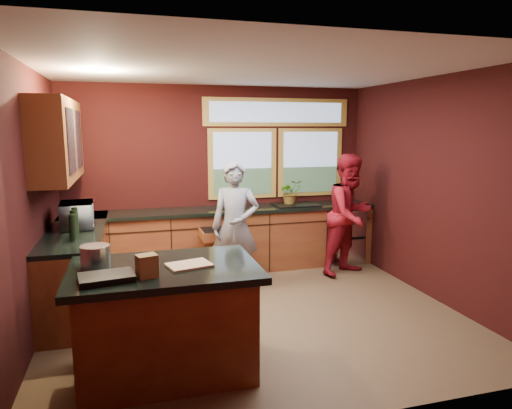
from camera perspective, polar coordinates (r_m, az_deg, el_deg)
name	(u,v)px	position (r m, az deg, el deg)	size (l,w,h in m)	color
floor	(256,314)	(5.32, -0.03, -13.53)	(4.50, 4.50, 0.00)	brown
room_shell	(196,154)	(5.09, -7.54, 6.24)	(4.52, 4.02, 2.71)	black
back_counter	(238,239)	(6.78, -2.29, -4.28)	(4.50, 0.64, 0.93)	#5F2216
left_counter	(78,267)	(5.83, -21.41, -7.26)	(0.64, 2.30, 0.93)	#5F2216
island	(166,319)	(4.07, -11.15, -13.88)	(1.55, 1.05, 0.95)	#5F2216
person_grey	(235,227)	(5.86, -2.61, -2.78)	(0.61, 0.40, 1.67)	slate
person_red	(350,215)	(6.64, 11.70, -1.25)	(0.84, 0.65, 1.73)	maroon
microwave	(77,215)	(5.73, -21.44, -1.24)	(0.54, 0.37, 0.30)	#999999
potted_plant	(290,192)	(6.95, 4.33, 1.52)	(0.34, 0.29, 0.38)	#999999
paper_towel	(232,198)	(6.65, -2.96, 0.76)	(0.12, 0.12, 0.28)	silver
cutting_board	(189,265)	(3.88, -8.35, -7.49)	(0.35, 0.25, 0.02)	tan
stock_pot	(95,256)	(4.03, -19.44, -6.10)	(0.24, 0.24, 0.18)	#B3B4B8
paper_bag	(147,266)	(3.64, -13.48, -7.49)	(0.15, 0.12, 0.18)	brown
black_tray	(106,278)	(3.66, -18.19, -8.67)	(0.40, 0.28, 0.05)	black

